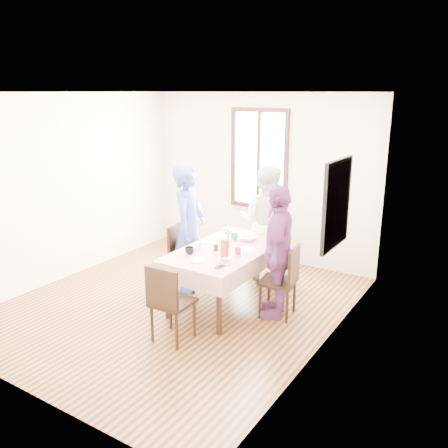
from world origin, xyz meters
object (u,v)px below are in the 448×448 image
at_px(person_left, 189,228).
at_px(chair_left, 188,257).
at_px(person_right, 278,252).
at_px(chair_right, 278,281).
at_px(chair_near, 173,302).
at_px(chair_far, 266,247).
at_px(person_far, 266,222).
at_px(dining_table, 226,276).

bearing_deg(person_left, chair_left, 74.95).
relative_size(person_left, person_right, 1.06).
height_order(chair_right, person_left, person_left).
bearing_deg(person_left, chair_near, -165.85).
relative_size(chair_far, chair_near, 1.00).
bearing_deg(person_far, person_right, 114.22).
distance_m(dining_table, person_right, 0.84).
bearing_deg(chair_far, chair_right, 118.75).
relative_size(chair_right, chair_near, 1.00).
bearing_deg(person_far, chair_far, -99.93).
height_order(chair_left, chair_right, same).
bearing_deg(dining_table, chair_far, 90.00).
height_order(chair_near, person_right, person_right).
bearing_deg(chair_left, dining_table, 70.87).
bearing_deg(chair_far, dining_table, 84.40).
height_order(chair_left, person_far, person_far).
height_order(chair_far, person_left, person_left).
relative_size(dining_table, person_left, 0.92).
height_order(dining_table, chair_left, chair_left).
bearing_deg(chair_near, chair_far, 88.50).
relative_size(dining_table, person_right, 0.97).
height_order(chair_left, person_right, person_right).
distance_m(chair_right, person_far, 1.33).
distance_m(chair_left, person_left, 0.43).
bearing_deg(person_left, person_right, -109.15).
bearing_deg(chair_left, chair_near, 22.54).
bearing_deg(chair_left, chair_right, 78.69).
relative_size(dining_table, person_far, 0.95).
bearing_deg(chair_far, person_far, 84.40).
distance_m(chair_far, person_right, 1.33).
distance_m(chair_left, person_right, 1.49).
height_order(chair_left, chair_far, same).
distance_m(chair_far, person_left, 1.27).
xyz_separation_m(chair_far, chair_near, (0.00, -2.23, 0.00)).
relative_size(chair_right, person_right, 0.55).
bearing_deg(person_far, chair_near, 80.07).
bearing_deg(chair_far, chair_left, 47.32).
distance_m(dining_table, chair_far, 1.12).
bearing_deg(chair_near, person_right, 57.21).
xyz_separation_m(chair_left, chair_far, (0.73, 0.96, 0.00)).
xyz_separation_m(chair_right, chair_far, (-0.73, 1.06, 0.00)).
xyz_separation_m(dining_table, chair_far, (0.00, 1.12, 0.08)).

